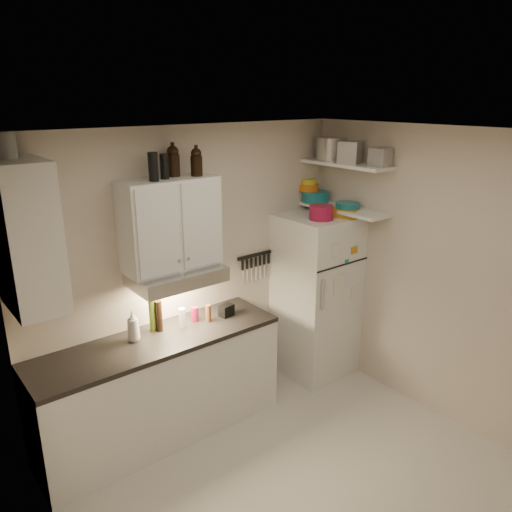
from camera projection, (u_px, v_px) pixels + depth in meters
floor at (303, 484)px, 3.82m from camera, size 3.20×3.00×0.02m
ceiling at (316, 133)px, 3.02m from camera, size 3.20×3.00×0.02m
back_wall at (193, 271)px, 4.54m from camera, size 3.20×0.02×2.60m
left_wall at (75, 420)px, 2.47m from camera, size 0.02×3.00×2.60m
right_wall at (441, 278)px, 4.37m from camera, size 0.02×3.00×2.60m
base_cabinet at (161, 389)px, 4.25m from camera, size 2.10×0.60×0.88m
countertop at (158, 341)px, 4.11m from camera, size 2.10×0.62×0.04m
upper_cabinet at (170, 224)px, 4.07m from camera, size 0.80×0.33×0.75m
side_cabinet at (26, 236)px, 3.26m from camera, size 0.33×0.55×1.00m
range_hood at (177, 276)px, 4.16m from camera, size 0.76×0.46×0.12m
fridge at (316, 296)px, 5.16m from camera, size 0.70×0.68×1.70m
shelf_hi at (346, 164)px, 4.76m from camera, size 0.30×0.95×0.03m
shelf_lo at (344, 209)px, 4.90m from camera, size 0.30×0.95×0.03m
knife_strip at (255, 255)px, 4.93m from camera, size 0.42×0.02×0.03m
dutch_oven at (321, 213)px, 4.73m from camera, size 0.30×0.30×0.14m
book_stack at (346, 213)px, 4.83m from camera, size 0.27×0.29×0.08m
spice_jar at (328, 210)px, 4.96m from camera, size 0.06×0.06×0.09m
stock_pot at (331, 149)px, 4.94m from camera, size 0.32×0.32×0.22m
tin_a at (350, 152)px, 4.67m from camera, size 0.26×0.25×0.21m
tin_b at (381, 157)px, 4.49m from camera, size 0.18×0.18×0.16m
bowl_teal at (316, 197)px, 5.14m from camera, size 0.27×0.27×0.11m
bowl_orange at (308, 187)px, 5.16m from camera, size 0.22×0.22×0.07m
bowl_yellow at (308, 182)px, 5.15m from camera, size 0.17×0.17×0.05m
plates at (348, 205)px, 4.86m from camera, size 0.24×0.24×0.06m
growler_a at (173, 161)px, 4.01m from camera, size 0.11×0.11×0.25m
growler_b at (196, 162)px, 4.04m from camera, size 0.11×0.11×0.23m
thermos_a at (164, 166)px, 3.90m from camera, size 0.07×0.07×0.20m
thermos_b at (153, 167)px, 3.79m from camera, size 0.09×0.09×0.22m
side_jar at (5, 145)px, 3.11m from camera, size 0.15×0.15×0.17m
soap_bottle at (133, 324)px, 4.03m from camera, size 0.14×0.15×0.30m
pepper_mill at (208, 313)px, 4.39m from camera, size 0.06×0.06×0.16m
oil_bottle at (152, 314)px, 4.20m from camera, size 0.07×0.07×0.30m
vinegar_bottle at (159, 316)px, 4.20m from camera, size 0.07×0.07×0.27m
clear_bottle at (182, 318)px, 4.29m from camera, size 0.06×0.06×0.17m
red_jar at (195, 314)px, 4.40m from camera, size 0.07×0.07×0.13m
caddy at (226, 310)px, 4.51m from camera, size 0.14×0.11×0.11m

